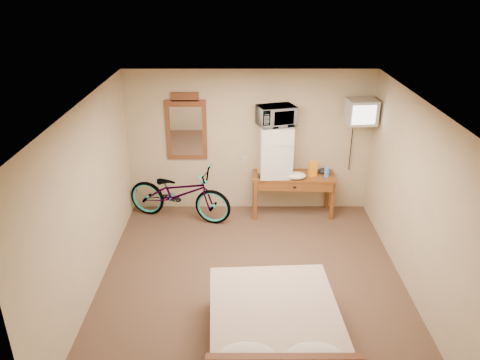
{
  "coord_description": "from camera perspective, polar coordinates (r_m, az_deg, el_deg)",
  "views": [
    {
      "loc": [
        -0.17,
        -5.32,
        3.94
      ],
      "look_at": [
        -0.16,
        0.78,
        1.21
      ],
      "focal_mm": 35.0,
      "sensor_mm": 36.0,
      "label": 1
    }
  ],
  "objects": [
    {
      "name": "cloth_cream",
      "position": [
        7.91,
        6.85,
        0.54
      ],
      "size": [
        0.34,
        0.26,
        0.1
      ],
      "primitive_type": "ellipsoid",
      "color": "silver",
      "rests_on": "desk"
    },
    {
      "name": "bicycle",
      "position": [
        8.04,
        -7.42,
        -1.58
      ],
      "size": [
        1.94,
        1.12,
        0.97
      ],
      "primitive_type": "imported",
      "rotation": [
        0.0,
        0.0,
        1.3
      ],
      "color": "black",
      "rests_on": "floor"
    },
    {
      "name": "mini_fridge",
      "position": [
        7.89,
        4.29,
        3.62
      ],
      "size": [
        0.58,
        0.56,
        0.88
      ],
      "color": "silver",
      "rests_on": "desk"
    },
    {
      "name": "room",
      "position": [
        5.97,
        1.57,
        -2.71
      ],
      "size": [
        4.6,
        4.64,
        2.5
      ],
      "color": "#4C3726",
      "rests_on": "ground"
    },
    {
      "name": "snack_bag",
      "position": [
        8.02,
        8.87,
        1.38
      ],
      "size": [
        0.15,
        0.11,
        0.27
      ],
      "primitive_type": "cube",
      "rotation": [
        0.0,
        0.0,
        0.28
      ],
      "color": "orange",
      "rests_on": "desk"
    },
    {
      "name": "wall_mirror",
      "position": [
        8.03,
        -6.56,
        6.37
      ],
      "size": [
        0.69,
        0.04,
        1.17
      ],
      "color": "brown",
      "rests_on": "room"
    },
    {
      "name": "cloth_dark_a",
      "position": [
        7.87,
        3.19,
        0.58
      ],
      "size": [
        0.29,
        0.22,
        0.11
      ],
      "primitive_type": "ellipsoid",
      "color": "black",
      "rests_on": "desk"
    },
    {
      "name": "desk",
      "position": [
        8.09,
        6.51,
        -0.19
      ],
      "size": [
        1.44,
        0.61,
        0.75
      ],
      "color": "brown",
      "rests_on": "floor"
    },
    {
      "name": "bed",
      "position": [
        5.38,
        4.39,
        -18.58
      ],
      "size": [
        1.53,
        1.98,
        0.9
      ],
      "color": "brown",
      "rests_on": "floor"
    },
    {
      "name": "blue_cup",
      "position": [
        8.06,
        10.55,
        0.96
      ],
      "size": [
        0.09,
        0.09,
        0.16
      ],
      "primitive_type": "cylinder",
      "color": "#4284E3",
      "rests_on": "desk"
    },
    {
      "name": "cloth_dark_b",
      "position": [
        8.18,
        10.23,
        1.11
      ],
      "size": [
        0.21,
        0.17,
        0.09
      ],
      "primitive_type": "ellipsoid",
      "color": "black",
      "rests_on": "desk"
    },
    {
      "name": "microwave",
      "position": [
        7.7,
        4.43,
        7.83
      ],
      "size": [
        0.68,
        0.56,
        0.33
      ],
      "primitive_type": "imported",
      "rotation": [
        0.0,
        0.0,
        0.3
      ],
      "color": "silver",
      "rests_on": "mini_fridge"
    },
    {
      "name": "crt_television",
      "position": [
        7.88,
        14.56,
        8.06
      ],
      "size": [
        0.5,
        0.59,
        0.4
      ],
      "color": "black",
      "rests_on": "room"
    }
  ]
}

